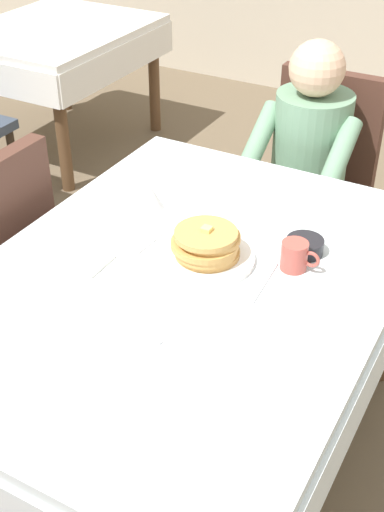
{
  "coord_description": "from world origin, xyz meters",
  "views": [
    {
      "loc": [
        0.76,
        -1.32,
        1.85
      ],
      "look_at": [
        0.01,
        0.03,
        0.79
      ],
      "focal_mm": 47.37,
      "sensor_mm": 36.0,
      "label": 1
    }
  ],
  "objects_px": {
    "plate_breakfast": "(206,258)",
    "bowl_butter": "(305,246)",
    "chair_diner": "(317,171)",
    "dining_table_main": "(184,300)",
    "diner_person": "(306,156)",
    "knife_right_of_plate": "(264,282)",
    "cup_coffee": "(295,256)",
    "background_table_far": "(57,47)",
    "breakfast_stack": "(207,244)",
    "fork_left_of_plate": "(147,245)",
    "syrup_pitcher": "(152,197)",
    "spoon_near_edge": "(138,331)"
  },
  "relations": [
    {
      "from": "dining_table_main",
      "to": "knife_right_of_plate",
      "type": "relative_size",
      "value": 7.62
    },
    {
      "from": "chair_diner",
      "to": "spoon_near_edge",
      "type": "xyz_separation_m",
      "value": [
        0.04,
        -1.44,
        0.21
      ]
    },
    {
      "from": "syrup_pitcher",
      "to": "chair_diner",
      "type": "bearing_deg",
      "value": 74.17
    },
    {
      "from": "spoon_near_edge",
      "to": "knife_right_of_plate",
      "type": "bearing_deg",
      "value": 68.88
    },
    {
      "from": "dining_table_main",
      "to": "background_table_far",
      "type": "xyz_separation_m",
      "value": [
        -1.85,
        1.75,
        -0.03
      ]
    },
    {
      "from": "knife_right_of_plate",
      "to": "cup_coffee",
      "type": "bearing_deg",
      "value": -27.79
    },
    {
      "from": "diner_person",
      "to": "cup_coffee",
      "type": "distance_m",
      "value": 0.89
    },
    {
      "from": "diner_person",
      "to": "syrup_pitcher",
      "type": "distance_m",
      "value": 0.79
    },
    {
      "from": "chair_diner",
      "to": "plate_breakfast",
      "type": "relative_size",
      "value": 3.32
    },
    {
      "from": "dining_table_main",
      "to": "cup_coffee",
      "type": "bearing_deg",
      "value": 34.58
    },
    {
      "from": "plate_breakfast",
      "to": "bowl_butter",
      "type": "height_order",
      "value": "bowl_butter"
    },
    {
      "from": "dining_table_main",
      "to": "fork_left_of_plate",
      "type": "xyz_separation_m",
      "value": [
        -0.17,
        0.07,
        0.09
      ]
    },
    {
      "from": "bowl_butter",
      "to": "syrup_pitcher",
      "type": "height_order",
      "value": "syrup_pitcher"
    },
    {
      "from": "cup_coffee",
      "to": "spoon_near_edge",
      "type": "relative_size",
      "value": 0.75
    },
    {
      "from": "syrup_pitcher",
      "to": "bowl_butter",
      "type": "bearing_deg",
      "value": -0.6
    },
    {
      "from": "dining_table_main",
      "to": "fork_left_of_plate",
      "type": "bearing_deg",
      "value": 156.59
    },
    {
      "from": "bowl_butter",
      "to": "fork_left_of_plate",
      "type": "xyz_separation_m",
      "value": [
        -0.42,
        -0.19,
        -0.02
      ]
    },
    {
      "from": "plate_breakfast",
      "to": "knife_right_of_plate",
      "type": "distance_m",
      "value": 0.19
    },
    {
      "from": "cup_coffee",
      "to": "fork_left_of_plate",
      "type": "distance_m",
      "value": 0.44
    },
    {
      "from": "plate_breakfast",
      "to": "cup_coffee",
      "type": "distance_m",
      "value": 0.25
    },
    {
      "from": "dining_table_main",
      "to": "fork_left_of_plate",
      "type": "height_order",
      "value": "fork_left_of_plate"
    },
    {
      "from": "plate_breakfast",
      "to": "knife_right_of_plate",
      "type": "relative_size",
      "value": 1.4
    },
    {
      "from": "diner_person",
      "to": "breakfast_stack",
      "type": "bearing_deg",
      "value": 92.54
    },
    {
      "from": "cup_coffee",
      "to": "syrup_pitcher",
      "type": "distance_m",
      "value": 0.54
    },
    {
      "from": "chair_diner",
      "to": "diner_person",
      "type": "relative_size",
      "value": 0.83
    },
    {
      "from": "chair_diner",
      "to": "syrup_pitcher",
      "type": "relative_size",
      "value": 11.63
    },
    {
      "from": "syrup_pitcher",
      "to": "knife_right_of_plate",
      "type": "distance_m",
      "value": 0.52
    },
    {
      "from": "diner_person",
      "to": "plate_breakfast",
      "type": "xyz_separation_m",
      "value": [
        0.04,
        -0.92,
        0.08
      ]
    },
    {
      "from": "breakfast_stack",
      "to": "knife_right_of_plate",
      "type": "xyz_separation_m",
      "value": [
        0.19,
        -0.02,
        -0.06
      ]
    },
    {
      "from": "spoon_near_edge",
      "to": "background_table_far",
      "type": "relative_size",
      "value": 0.13
    },
    {
      "from": "diner_person",
      "to": "bowl_butter",
      "type": "relative_size",
      "value": 10.18
    },
    {
      "from": "bowl_butter",
      "to": "knife_right_of_plate",
      "type": "relative_size",
      "value": 0.55
    },
    {
      "from": "cup_coffee",
      "to": "background_table_far",
      "type": "height_order",
      "value": "cup_coffee"
    },
    {
      "from": "cup_coffee",
      "to": "fork_left_of_plate",
      "type": "bearing_deg",
      "value": -166.26
    },
    {
      "from": "cup_coffee",
      "to": "syrup_pitcher",
      "type": "relative_size",
      "value": 1.41
    },
    {
      "from": "fork_left_of_plate",
      "to": "dining_table_main",
      "type": "bearing_deg",
      "value": -109.64
    },
    {
      "from": "diner_person",
      "to": "background_table_far",
      "type": "distance_m",
      "value": 1.98
    },
    {
      "from": "chair_diner",
      "to": "dining_table_main",
      "type": "bearing_deg",
      "value": 90.91
    },
    {
      "from": "plate_breakfast",
      "to": "breakfast_stack",
      "type": "bearing_deg",
      "value": -45.75
    },
    {
      "from": "cup_coffee",
      "to": "chair_diner",
      "type": "bearing_deg",
      "value": 105.51
    },
    {
      "from": "chair_diner",
      "to": "knife_right_of_plate",
      "type": "bearing_deg",
      "value": 101.84
    },
    {
      "from": "chair_diner",
      "to": "background_table_far",
      "type": "bearing_deg",
      "value": -17.7
    },
    {
      "from": "plate_breakfast",
      "to": "dining_table_main",
      "type": "bearing_deg",
      "value": -102.9
    },
    {
      "from": "cup_coffee",
      "to": "background_table_far",
      "type": "relative_size",
      "value": 0.1
    },
    {
      "from": "dining_table_main",
      "to": "fork_left_of_plate",
      "type": "relative_size",
      "value": 8.47
    },
    {
      "from": "fork_left_of_plate",
      "to": "chair_diner",
      "type": "bearing_deg",
      "value": -4.03
    },
    {
      "from": "syrup_pitcher",
      "to": "spoon_near_edge",
      "type": "distance_m",
      "value": 0.61
    },
    {
      "from": "diner_person",
      "to": "breakfast_stack",
      "type": "height_order",
      "value": "diner_person"
    },
    {
      "from": "background_table_far",
      "to": "chair_diner",
      "type": "bearing_deg",
      "value": -17.7
    },
    {
      "from": "breakfast_stack",
      "to": "cup_coffee",
      "type": "xyz_separation_m",
      "value": [
        0.23,
        0.09,
        -0.01
      ]
    }
  ]
}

